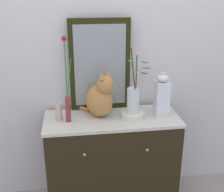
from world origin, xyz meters
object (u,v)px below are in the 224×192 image
vase_glass_clear (133,98)px  candle_pillar (59,112)px  sideboard (112,162)px  mirror_leaning (100,66)px  vase_slim_green (67,98)px  jar_lidded_porcelain (162,95)px  cat_sitting (100,98)px  bowl_porcelain (133,114)px

vase_glass_clear → candle_pillar: 0.58m
sideboard → mirror_leaning: bearing=109.7°
vase_slim_green → candle_pillar: 0.15m
vase_slim_green → jar_lidded_porcelain: (0.73, 0.03, -0.03)m
vase_glass_clear → candle_pillar: (-0.57, 0.03, -0.09)m
vase_slim_green → candle_pillar: (-0.07, 0.03, -0.12)m
sideboard → cat_sitting: (-0.09, 0.04, 0.56)m
sideboard → mirror_leaning: 0.80m
sideboard → candle_pillar: size_ratio=7.15×
sideboard → jar_lidded_porcelain: size_ratio=2.96×
bowl_porcelain → vase_glass_clear: 0.14m
bowl_porcelain → vase_glass_clear: (0.00, -0.00, 0.14)m
sideboard → candle_pillar: 0.63m
mirror_leaning → bowl_porcelain: mirror_leaning is taller
bowl_porcelain → jar_lidded_porcelain: 0.27m
mirror_leaning → vase_glass_clear: bearing=-42.7°
vase_glass_clear → bowl_porcelain: bearing=132.1°
sideboard → vase_glass_clear: size_ratio=2.10×
vase_slim_green → bowl_porcelain: size_ratio=3.47×
mirror_leaning → vase_glass_clear: (0.23, -0.22, -0.21)m
cat_sitting → candle_pillar: (-0.32, -0.03, -0.09)m
sideboard → vase_slim_green: size_ratio=1.64×
vase_slim_green → vase_glass_clear: bearing=0.5°
mirror_leaning → bowl_porcelain: 0.47m
mirror_leaning → cat_sitting: mirror_leaning is taller
mirror_leaning → cat_sitting: bearing=-97.1°
vase_slim_green → vase_glass_clear: vase_slim_green is taller
mirror_leaning → vase_glass_clear: 0.38m
sideboard → vase_glass_clear: (0.16, -0.02, 0.57)m
sideboard → cat_sitting: size_ratio=2.75×
vase_slim_green → vase_glass_clear: 0.50m
vase_slim_green → bowl_porcelain: vase_slim_green is taller
sideboard → cat_sitting: cat_sitting is taller
vase_glass_clear → candle_pillar: bearing=177.2°
cat_sitting → sideboard: bearing=-22.8°
bowl_porcelain → candle_pillar: bearing=177.4°
sideboard → jar_lidded_porcelain: 0.69m
vase_glass_clear → jar_lidded_porcelain: 0.23m
vase_glass_clear → sideboard: bearing=173.1°
candle_pillar → mirror_leaning: bearing=29.0°
sideboard → cat_sitting: bearing=157.2°
vase_slim_green → candle_pillar: bearing=156.1°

